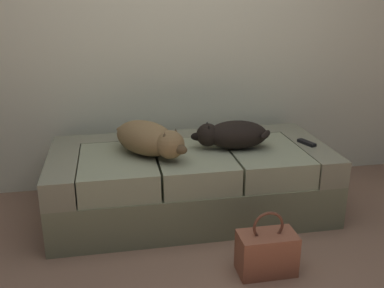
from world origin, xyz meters
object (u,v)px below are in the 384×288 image
object	(u,v)px
couch	(191,180)
handbag	(267,252)
dog_dark	(232,135)
tv_remote	(307,143)
dog_tan	(150,139)

from	to	relation	value
couch	handbag	bearing A→B (deg)	-70.76
dog_dark	tv_remote	xyz separation A→B (m)	(0.55, -0.02, -0.09)
dog_dark	handbag	size ratio (longest dim) A/B	1.50
dog_tan	dog_dark	distance (m)	0.57
couch	tv_remote	xyz separation A→B (m)	(0.82, -0.06, 0.25)
handbag	dog_tan	bearing A→B (deg)	127.85
couch	dog_tan	world-z (taller)	dog_tan
tv_remote	handbag	bearing A→B (deg)	-146.11
dog_tan	dog_dark	bearing A→B (deg)	2.95
couch	dog_dark	bearing A→B (deg)	-9.22
dog_dark	handbag	bearing A→B (deg)	-89.82
dog_dark	tv_remote	bearing A→B (deg)	-1.93
couch	handbag	distance (m)	0.86
dog_tan	dog_dark	xyz separation A→B (m)	(0.56, 0.03, -0.01)
couch	tv_remote	size ratio (longest dim) A/B	12.72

